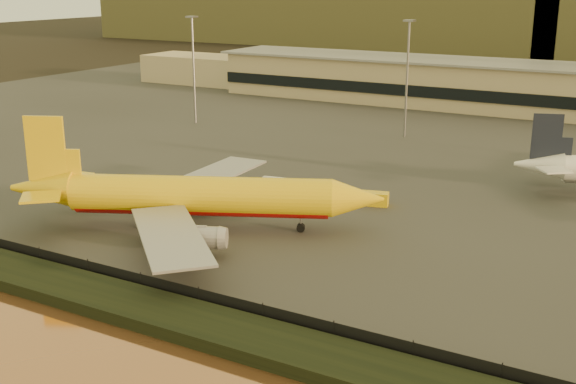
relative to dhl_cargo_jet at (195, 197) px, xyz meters
The scene contains 9 objects.
ground 16.17m from the dhl_cargo_jet, 28.46° to the right, with size 900.00×900.00×0.00m, color black.
embankment 28.18m from the dhl_cargo_jet, 60.90° to the right, with size 320.00×7.00×1.40m, color black.
tarmac 88.83m from the dhl_cargo_jet, 81.21° to the left, with size 320.00×220.00×0.20m, color #2D2D2D.
perimeter_fence 24.71m from the dhl_cargo_jet, 56.34° to the right, with size 300.00×0.05×2.20m, color black.
terminal_building 118.22m from the dhl_cargo_jet, 90.47° to the left, with size 202.00×25.00×12.60m.
apron_light_masts 74.22m from the dhl_cargo_jet, 67.12° to the left, with size 152.20×12.20×25.40m.
dhl_cargo_jet is the anchor object (origin of this frame).
gse_vehicle_yellow 28.75m from the dhl_cargo_jet, 52.29° to the left, with size 4.58×2.06×2.06m, color #E1B60B.
gse_vehicle_white 22.85m from the dhl_cargo_jet, 91.35° to the left, with size 4.20×1.89×1.89m, color white.
Camera 1 is at (45.06, -69.69, 34.05)m, focal length 45.00 mm.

